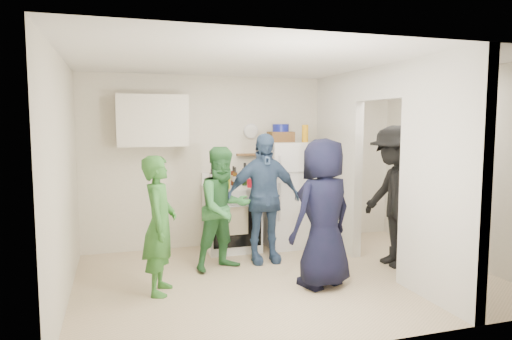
{
  "coord_description": "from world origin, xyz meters",
  "views": [
    {
      "loc": [
        -1.89,
        -4.87,
        1.82
      ],
      "look_at": [
        -0.26,
        0.4,
        1.25
      ],
      "focal_mm": 32.0,
      "sensor_mm": 36.0,
      "label": 1
    }
  ],
  "objects_px": {
    "blue_bowl": "(281,128)",
    "person_denim": "(263,198)",
    "fridge": "(288,194)",
    "person_nook": "(395,196)",
    "wicker_basket": "(281,137)",
    "yellow_cup_stack_top": "(305,134)",
    "person_navy": "(323,213)",
    "stove": "(232,218)",
    "person_green_left": "(160,225)",
    "person_green_center": "(224,208)"
  },
  "relations": [
    {
      "from": "person_nook",
      "to": "stove",
      "type": "bearing_deg",
      "value": -126.24
    },
    {
      "from": "wicker_basket",
      "to": "person_green_center",
      "type": "xyz_separation_m",
      "value": [
        -1.05,
        -0.82,
        -0.85
      ]
    },
    {
      "from": "wicker_basket",
      "to": "person_green_left",
      "type": "distance_m",
      "value": 2.51
    },
    {
      "from": "fridge",
      "to": "wicker_basket",
      "type": "bearing_deg",
      "value": 153.43
    },
    {
      "from": "person_nook",
      "to": "person_denim",
      "type": "bearing_deg",
      "value": -113.26
    },
    {
      "from": "wicker_basket",
      "to": "person_nook",
      "type": "xyz_separation_m",
      "value": [
        1.06,
        -1.32,
        -0.72
      ]
    },
    {
      "from": "stove",
      "to": "person_navy",
      "type": "distance_m",
      "value": 1.86
    },
    {
      "from": "yellow_cup_stack_top",
      "to": "person_green_left",
      "type": "relative_size",
      "value": 0.17
    },
    {
      "from": "person_navy",
      "to": "person_denim",
      "type": "bearing_deg",
      "value": -91.47
    },
    {
      "from": "wicker_basket",
      "to": "yellow_cup_stack_top",
      "type": "xyz_separation_m",
      "value": [
        0.32,
        -0.15,
        0.05
      ]
    },
    {
      "from": "person_green_center",
      "to": "stove",
      "type": "bearing_deg",
      "value": 50.18
    },
    {
      "from": "blue_bowl",
      "to": "yellow_cup_stack_top",
      "type": "height_order",
      "value": "blue_bowl"
    },
    {
      "from": "stove",
      "to": "wicker_basket",
      "type": "height_order",
      "value": "wicker_basket"
    },
    {
      "from": "person_navy",
      "to": "person_green_left",
      "type": "bearing_deg",
      "value": -30.37
    },
    {
      "from": "person_green_left",
      "to": "wicker_basket",
      "type": "bearing_deg",
      "value": -38.13
    },
    {
      "from": "yellow_cup_stack_top",
      "to": "stove",
      "type": "bearing_deg",
      "value": 173.06
    },
    {
      "from": "fridge",
      "to": "blue_bowl",
      "type": "xyz_separation_m",
      "value": [
        -0.1,
        0.05,
        0.98
      ]
    },
    {
      "from": "stove",
      "to": "person_navy",
      "type": "xyz_separation_m",
      "value": [
        0.61,
        -1.71,
        0.37
      ]
    },
    {
      "from": "blue_bowl",
      "to": "person_denim",
      "type": "bearing_deg",
      "value": -125.86
    },
    {
      "from": "yellow_cup_stack_top",
      "to": "person_green_center",
      "type": "relative_size",
      "value": 0.16
    },
    {
      "from": "stove",
      "to": "wicker_basket",
      "type": "xyz_separation_m",
      "value": [
        0.75,
        0.02,
        1.15
      ]
    },
    {
      "from": "blue_bowl",
      "to": "person_green_left",
      "type": "bearing_deg",
      "value": -143.29
    },
    {
      "from": "fridge",
      "to": "person_navy",
      "type": "distance_m",
      "value": 1.7
    },
    {
      "from": "fridge",
      "to": "person_nook",
      "type": "height_order",
      "value": "person_nook"
    },
    {
      "from": "blue_bowl",
      "to": "person_nook",
      "type": "distance_m",
      "value": 1.9
    },
    {
      "from": "person_green_center",
      "to": "person_nook",
      "type": "bearing_deg",
      "value": -32.51
    },
    {
      "from": "person_green_left",
      "to": "person_nook",
      "type": "bearing_deg",
      "value": -73.11
    },
    {
      "from": "wicker_basket",
      "to": "yellow_cup_stack_top",
      "type": "bearing_deg",
      "value": -25.11
    },
    {
      "from": "person_denim",
      "to": "person_green_center",
      "type": "bearing_deg",
      "value": -163.42
    },
    {
      "from": "person_green_left",
      "to": "person_nook",
      "type": "xyz_separation_m",
      "value": [
        2.95,
        0.09,
        0.15
      ]
    },
    {
      "from": "fridge",
      "to": "person_green_left",
      "type": "relative_size",
      "value": 1.04
    },
    {
      "from": "wicker_basket",
      "to": "yellow_cup_stack_top",
      "type": "height_order",
      "value": "yellow_cup_stack_top"
    },
    {
      "from": "blue_bowl",
      "to": "person_green_center",
      "type": "distance_m",
      "value": 1.66
    },
    {
      "from": "person_navy",
      "to": "person_nook",
      "type": "height_order",
      "value": "person_nook"
    },
    {
      "from": "stove",
      "to": "blue_bowl",
      "type": "relative_size",
      "value": 3.85
    },
    {
      "from": "stove",
      "to": "person_nook",
      "type": "relative_size",
      "value": 0.52
    },
    {
      "from": "stove",
      "to": "fridge",
      "type": "xyz_separation_m",
      "value": [
        0.85,
        -0.03,
        0.31
      ]
    },
    {
      "from": "fridge",
      "to": "person_nook",
      "type": "distance_m",
      "value": 1.6
    },
    {
      "from": "wicker_basket",
      "to": "person_nook",
      "type": "distance_m",
      "value": 1.84
    },
    {
      "from": "person_navy",
      "to": "fridge",
      "type": "bearing_deg",
      "value": -117.73
    },
    {
      "from": "person_green_center",
      "to": "person_denim",
      "type": "distance_m",
      "value": 0.59
    },
    {
      "from": "person_green_left",
      "to": "fridge",
      "type": "bearing_deg",
      "value": -40.51
    },
    {
      "from": "person_denim",
      "to": "person_nook",
      "type": "xyz_separation_m",
      "value": [
        1.55,
        -0.65,
        0.05
      ]
    },
    {
      "from": "blue_bowl",
      "to": "yellow_cup_stack_top",
      "type": "distance_m",
      "value": 0.36
    },
    {
      "from": "person_green_left",
      "to": "person_denim",
      "type": "height_order",
      "value": "person_denim"
    },
    {
      "from": "person_green_center",
      "to": "person_nook",
      "type": "height_order",
      "value": "person_nook"
    },
    {
      "from": "person_green_center",
      "to": "person_navy",
      "type": "xyz_separation_m",
      "value": [
        0.91,
        -0.91,
        0.06
      ]
    },
    {
      "from": "blue_bowl",
      "to": "person_denim",
      "type": "relative_size",
      "value": 0.14
    },
    {
      "from": "yellow_cup_stack_top",
      "to": "fridge",
      "type": "bearing_deg",
      "value": 155.56
    },
    {
      "from": "blue_bowl",
      "to": "yellow_cup_stack_top",
      "type": "xyz_separation_m",
      "value": [
        0.32,
        -0.15,
        -0.08
      ]
    }
  ]
}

